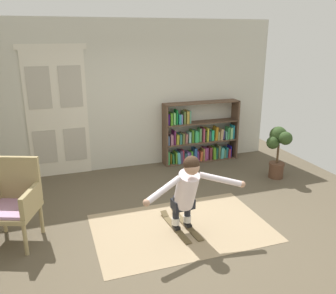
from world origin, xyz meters
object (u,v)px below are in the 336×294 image
at_px(bookshelf, 198,138).
at_px(person_skier, 187,189).
at_px(wicker_chair, 13,200).
at_px(potted_plant, 278,147).
at_px(skis_pair, 180,225).

bearing_deg(bookshelf, person_skier, -116.47).
bearing_deg(wicker_chair, potted_plant, 9.47).
bearing_deg(skis_pair, person_skier, -85.44).
xyz_separation_m(potted_plant, skis_pair, (-2.39, -1.15, -0.58)).
relative_size(bookshelf, potted_plant, 1.70).
height_order(wicker_chair, skis_pair, wicker_chair).
height_order(potted_plant, person_skier, person_skier).
bearing_deg(potted_plant, wicker_chair, -170.53).
bearing_deg(wicker_chair, bookshelf, 30.55).
xyz_separation_m(wicker_chair, person_skier, (2.17, -0.58, 0.08)).
distance_m(bookshelf, person_skier, 2.95).
bearing_deg(person_skier, skis_pair, 94.56).
height_order(bookshelf, person_skier, bookshelf).
xyz_separation_m(wicker_chair, potted_plant, (4.54, 0.76, 0.02)).
xyz_separation_m(bookshelf, skis_pair, (-1.33, -2.45, -0.49)).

